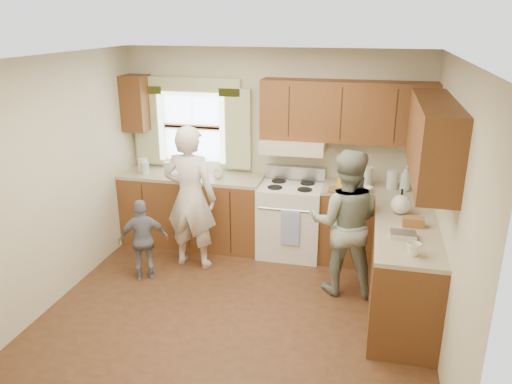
% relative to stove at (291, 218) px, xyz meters
% --- Properties ---
extents(room, '(3.80, 3.80, 3.80)m').
position_rel_stove_xyz_m(room, '(-0.30, -1.44, 0.78)').
color(room, '#412414').
rests_on(room, ground).
extents(kitchen_fixtures, '(3.80, 2.25, 2.15)m').
position_rel_stove_xyz_m(kitchen_fixtures, '(0.31, -0.36, 0.37)').
color(kitchen_fixtures, '#492B0F').
rests_on(kitchen_fixtures, ground).
extents(stove, '(0.76, 0.67, 1.07)m').
position_rel_stove_xyz_m(stove, '(0.00, 0.00, 0.00)').
color(stove, silver).
rests_on(stove, ground).
extents(woman_left, '(0.65, 0.45, 1.71)m').
position_rel_stove_xyz_m(woman_left, '(-1.09, -0.59, 0.39)').
color(woman_left, silver).
rests_on(woman_left, ground).
extents(woman_right, '(0.79, 0.63, 1.58)m').
position_rel_stove_xyz_m(woman_right, '(0.70, -0.78, 0.33)').
color(woman_right, '#273D33').
rests_on(woman_right, ground).
extents(child, '(0.60, 0.45, 0.95)m').
position_rel_stove_xyz_m(child, '(-1.50, -1.02, 0.01)').
color(child, slate).
rests_on(child, ground).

